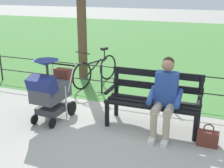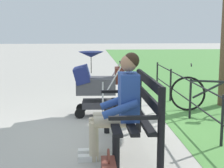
% 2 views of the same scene
% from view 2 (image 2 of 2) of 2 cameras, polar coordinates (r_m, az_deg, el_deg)
% --- Properties ---
extents(ground_plane, '(60.00, 60.00, 0.00)m').
position_cam_2_polar(ground_plane, '(5.20, 1.42, -8.06)').
color(ground_plane, '#ADA89E').
extents(park_bench, '(1.61, 0.62, 0.96)m').
position_cam_2_polar(park_bench, '(4.34, 3.92, -4.40)').
color(park_bench, black).
rests_on(park_bench, ground).
extents(person_on_bench, '(0.53, 0.74, 1.28)m').
position_cam_2_polar(person_on_bench, '(4.06, 1.26, -3.14)').
color(person_on_bench, tan).
rests_on(person_on_bench, ground).
extents(stroller, '(0.53, 0.91, 1.15)m').
position_cam_2_polar(stroller, '(6.03, -2.77, 0.15)').
color(stroller, black).
rests_on(stroller, ground).
extents(park_fence, '(7.17, 0.04, 0.70)m').
position_cam_2_polar(park_fence, '(5.37, 15.19, -3.22)').
color(park_fence, black).
rests_on(park_fence, ground).
extents(bicycle, '(0.59, 1.60, 0.89)m').
position_cam_2_polar(bicycle, '(6.62, 16.93, -1.45)').
color(bicycle, black).
rests_on(bicycle, ground).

